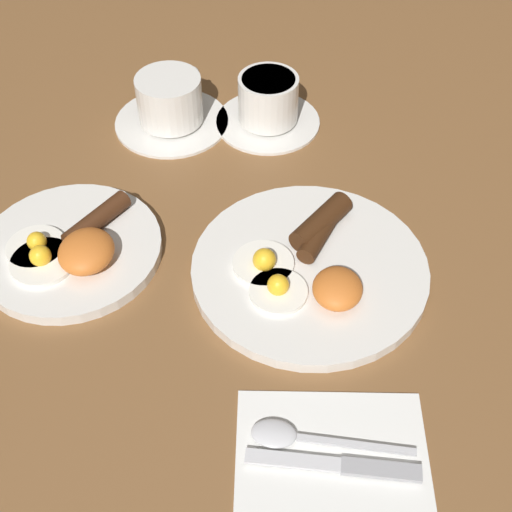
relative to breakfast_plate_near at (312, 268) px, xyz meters
name	(u,v)px	position (x,y,z in m)	size (l,w,h in m)	color
ground_plane	(311,274)	(0.00, 0.00, -0.01)	(3.00, 3.00, 0.00)	brown
breakfast_plate_near	(312,268)	(0.00, 0.00, 0.00)	(0.28, 0.28, 0.04)	silver
breakfast_plate_far	(73,250)	(-0.01, 0.29, 0.00)	(0.22, 0.22, 0.05)	silver
teacup_near	(269,104)	(0.29, 0.08, 0.02)	(0.15, 0.15, 0.08)	silver
teacup_far	(172,104)	(0.28, 0.22, 0.02)	(0.17, 0.17, 0.08)	silver
napkin	(334,456)	(-0.24, -0.04, -0.01)	(0.14, 0.19, 0.01)	white
knife	(345,466)	(-0.25, -0.05, 0.00)	(0.02, 0.17, 0.01)	silver
spoon	(294,436)	(-0.22, 0.00, 0.00)	(0.03, 0.16, 0.01)	silver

